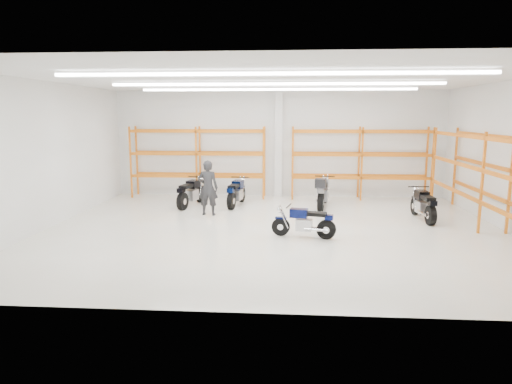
# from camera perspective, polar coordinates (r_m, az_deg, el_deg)

# --- Properties ---
(ground) EXTENTS (14.00, 14.00, 0.00)m
(ground) POSITION_cam_1_polar(r_m,az_deg,el_deg) (14.04, 2.23, -4.72)
(ground) COLOR beige
(ground) RESTS_ON ground
(room_shell) EXTENTS (14.02, 12.02, 4.51)m
(room_shell) POSITION_cam_1_polar(r_m,az_deg,el_deg) (13.63, 2.33, 8.79)
(room_shell) COLOR silver
(room_shell) RESTS_ON ground
(motorcycle_main) EXTENTS (1.85, 0.72, 0.91)m
(motorcycle_main) POSITION_cam_1_polar(r_m,az_deg,el_deg) (13.13, 6.31, -3.86)
(motorcycle_main) COLOR black
(motorcycle_main) RESTS_ON ground
(motorcycle_back_a) EXTENTS (0.89, 2.19, 1.09)m
(motorcycle_back_a) POSITION_cam_1_polar(r_m,az_deg,el_deg) (17.60, -8.20, -0.18)
(motorcycle_back_a) COLOR black
(motorcycle_back_a) RESTS_ON ground
(motorcycle_back_b) EXTENTS (0.77, 2.15, 1.06)m
(motorcycle_back_b) POSITION_cam_1_polar(r_m,az_deg,el_deg) (17.56, -2.51, -0.17)
(motorcycle_back_b) COLOR black
(motorcycle_back_b) RESTS_ON ground
(motorcycle_back_c) EXTENTS (0.86, 2.39, 1.23)m
(motorcycle_back_c) POSITION_cam_1_polar(r_m,az_deg,el_deg) (17.33, 8.31, -0.07)
(motorcycle_back_c) COLOR black
(motorcycle_back_c) RESTS_ON ground
(motorcycle_back_d) EXTENTS (0.72, 2.16, 1.06)m
(motorcycle_back_d) POSITION_cam_1_polar(r_m,az_deg,el_deg) (16.15, 20.22, -1.62)
(motorcycle_back_d) COLOR black
(motorcycle_back_d) RESTS_ON ground
(standing_man) EXTENTS (0.73, 0.50, 1.93)m
(standing_man) POSITION_cam_1_polar(r_m,az_deg,el_deg) (15.98, -6.03, 0.52)
(standing_man) COLOR black
(standing_man) RESTS_ON ground
(structural_column) EXTENTS (0.32, 0.32, 4.50)m
(structural_column) POSITION_cam_1_polar(r_m,az_deg,el_deg) (19.46, 2.84, 5.99)
(structural_column) COLOR white
(structural_column) RESTS_ON ground
(pallet_racking_back_left) EXTENTS (5.67, 0.87, 3.00)m
(pallet_racking_back_left) POSITION_cam_1_polar(r_m,az_deg,el_deg) (19.53, -7.25, 4.58)
(pallet_racking_back_left) COLOR orange
(pallet_racking_back_left) RESTS_ON ground
(pallet_racking_back_right) EXTENTS (5.67, 0.87, 3.00)m
(pallet_racking_back_right) POSITION_cam_1_polar(r_m,az_deg,el_deg) (19.39, 12.93, 4.37)
(pallet_racking_back_right) COLOR orange
(pallet_racking_back_right) RESTS_ON ground
(pallet_racking_side) EXTENTS (0.87, 9.07, 3.00)m
(pallet_racking_side) POSITION_cam_1_polar(r_m,az_deg,el_deg) (14.98, 27.91, 2.12)
(pallet_racking_side) COLOR orange
(pallet_racking_side) RESTS_ON ground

